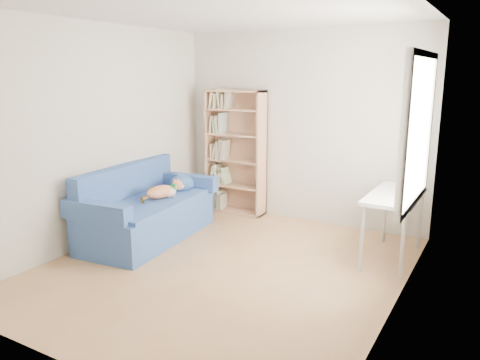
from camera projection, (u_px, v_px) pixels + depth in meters
name	position (u px, v px, depth m)	size (l,w,h in m)	color
ground	(224.00, 267.00, 4.97)	(4.00, 4.00, 0.00)	#9F7247
room_shell	(233.00, 113.00, 4.59)	(3.54, 4.04, 2.62)	silver
sofa	(147.00, 211.00, 5.82)	(1.05, 1.91, 0.90)	navy
bookshelf	(236.00, 157.00, 6.81)	(0.89, 0.28, 1.79)	tan
desk	(395.00, 201.00, 5.06)	(0.51, 1.10, 0.75)	silver
pen_cup	(400.00, 190.00, 4.97)	(0.08, 0.08, 0.15)	white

